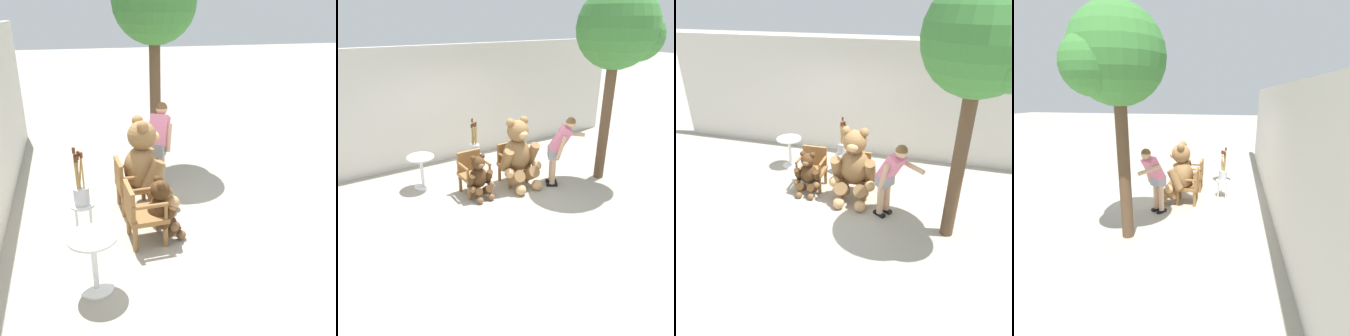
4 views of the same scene
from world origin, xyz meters
The scene contains 11 objects.
ground_plane centered at (0.00, 0.00, 0.00)m, with size 60.00×60.00×0.00m, color #A8A091.
back_wall centered at (0.00, 2.40, 1.40)m, with size 10.00×0.16×2.80m, color beige.
wooden_chair_left centered at (-0.48, 0.42, 0.46)m, with size 0.57×0.53×0.86m.
wooden_chair_right centered at (0.48, 0.42, 0.46)m, with size 0.58×0.54×0.86m.
teddy_bear_large centered at (0.48, 0.15, 0.74)m, with size 0.91×0.86×1.52m.
teddy_bear_small centered at (-0.48, 0.13, 0.45)m, with size 0.55×0.52×0.92m.
person_visitor centered at (1.24, -0.25, 0.91)m, with size 0.86×0.51×1.52m.
white_stool centered at (-0.05, 1.19, 0.36)m, with size 0.34×0.34×0.46m.
brush_bucket centered at (-0.05, 1.19, 0.66)m, with size 0.22×0.22×0.86m.
round_side_table centered at (-1.33, 1.14, 0.45)m, with size 0.56×0.56×0.72m.
patio_tree centered at (2.37, -0.49, 3.11)m, with size 1.65×1.57×3.97m.
Camera 2 is at (-3.07, -5.17, 3.36)m, focal length 35.00 mm.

